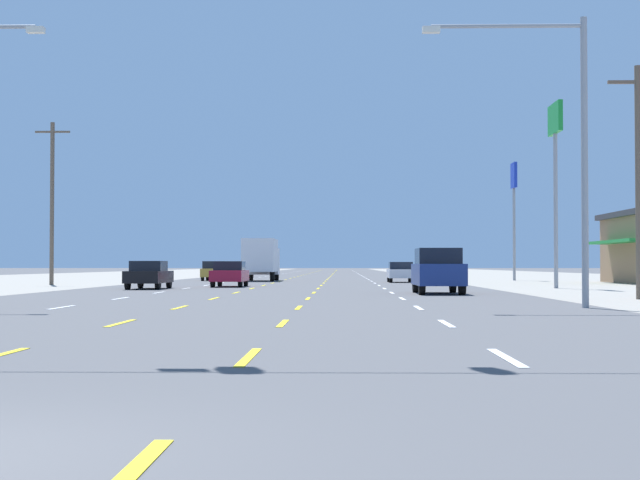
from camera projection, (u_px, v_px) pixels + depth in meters
name	position (u px, v px, depth m)	size (l,w,h in m)	color
ground_plane	(302.00, 281.00, 72.07)	(572.00, 572.00, 0.00)	#4C4C4F
lot_apron_right	(633.00, 282.00, 71.49)	(28.00, 440.00, 0.01)	gray
lane_markings	(316.00, 276.00, 110.54)	(10.64, 227.60, 0.01)	white
suv_far_right_nearest	(438.00, 270.00, 41.73)	(1.98, 4.90, 1.98)	navy
sedan_far_left_near	(149.00, 274.00, 49.95)	(1.80, 4.50, 1.46)	black
sedan_inner_left_mid	(230.00, 274.00, 54.92)	(1.80, 4.50, 1.46)	maroon
sedan_far_right_midfar	(401.00, 272.00, 68.72)	(1.80, 4.50, 1.46)	silver
box_truck_inner_left_far	(261.00, 257.00, 74.14)	(2.40, 7.20, 3.23)	silver
hatchback_far_left_farther	(214.00, 271.00, 75.89)	(1.72, 3.90, 1.54)	#B28C33
pole_sign_right_row_1	(555.00, 144.00, 51.34)	(0.24, 2.63, 9.92)	gray
pole_sign_right_row_2	(514.00, 193.00, 76.79)	(0.24, 1.72, 9.44)	gray
streetlight_right_row_0	(564.00, 134.00, 28.16)	(4.85, 0.26, 8.57)	gray
utility_pole_right_row_0	(639.00, 177.00, 34.95)	(2.20, 0.26, 8.55)	brown
utility_pole_left_row_1	(52.00, 200.00, 60.12)	(2.20, 0.26, 10.22)	brown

